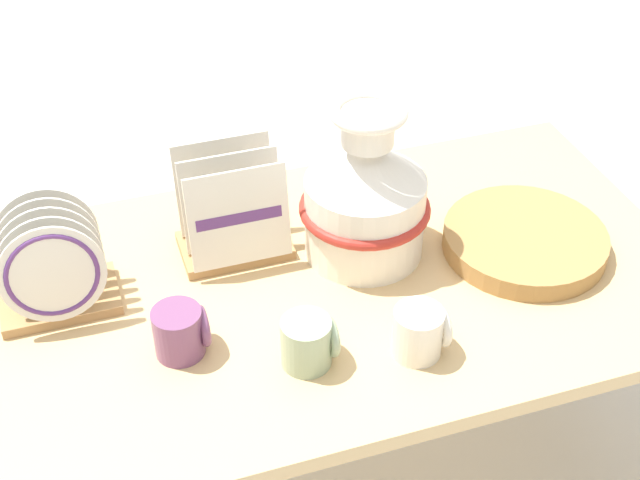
{
  "coord_description": "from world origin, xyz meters",
  "views": [
    {
      "loc": [
        -0.43,
        -1.29,
        1.83
      ],
      "look_at": [
        0.0,
        0.0,
        0.75
      ],
      "focal_mm": 50.0,
      "sensor_mm": 36.0,
      "label": 1
    }
  ],
  "objects_px": {
    "ceramic_vase": "(365,195)",
    "mug_plum_glaze": "(181,331)",
    "dish_rack_square_plates": "(233,221)",
    "dish_rack_round_plates": "(53,271)",
    "mug_sage_glaze": "(309,342)",
    "wicker_charger_stack": "(525,241)",
    "mug_cream_glaze": "(420,332)"
  },
  "relations": [
    {
      "from": "dish_rack_round_plates",
      "to": "dish_rack_square_plates",
      "type": "bearing_deg",
      "value": 10.01
    },
    {
      "from": "dish_rack_round_plates",
      "to": "dish_rack_square_plates",
      "type": "height_order",
      "value": "dish_rack_square_plates"
    },
    {
      "from": "dish_rack_square_plates",
      "to": "mug_cream_glaze",
      "type": "bearing_deg",
      "value": -57.75
    },
    {
      "from": "ceramic_vase",
      "to": "dish_rack_round_plates",
      "type": "relative_size",
      "value": 1.52
    },
    {
      "from": "wicker_charger_stack",
      "to": "mug_sage_glaze",
      "type": "xyz_separation_m",
      "value": [
        -0.53,
        -0.17,
        0.03
      ]
    },
    {
      "from": "wicker_charger_stack",
      "to": "mug_cream_glaze",
      "type": "bearing_deg",
      "value": -147.8
    },
    {
      "from": "wicker_charger_stack",
      "to": "mug_plum_glaze",
      "type": "relative_size",
      "value": 3.41
    },
    {
      "from": "dish_rack_round_plates",
      "to": "mug_plum_glaze",
      "type": "relative_size",
      "value": 2.25
    },
    {
      "from": "ceramic_vase",
      "to": "wicker_charger_stack",
      "type": "xyz_separation_m",
      "value": [
        0.32,
        -0.1,
        -0.12
      ]
    },
    {
      "from": "ceramic_vase",
      "to": "dish_rack_round_plates",
      "type": "xyz_separation_m",
      "value": [
        -0.62,
        0.02,
        -0.05
      ]
    },
    {
      "from": "dish_rack_square_plates",
      "to": "wicker_charger_stack",
      "type": "relative_size",
      "value": 0.67
    },
    {
      "from": "dish_rack_square_plates",
      "to": "mug_plum_glaze",
      "type": "distance_m",
      "value": 0.31
    },
    {
      "from": "dish_rack_round_plates",
      "to": "mug_cream_glaze",
      "type": "xyz_separation_m",
      "value": [
        0.62,
        -0.33,
        -0.04
      ]
    },
    {
      "from": "dish_rack_round_plates",
      "to": "mug_sage_glaze",
      "type": "distance_m",
      "value": 0.51
    },
    {
      "from": "dish_rack_square_plates",
      "to": "mug_cream_glaze",
      "type": "distance_m",
      "value": 0.47
    },
    {
      "from": "dish_rack_square_plates",
      "to": "dish_rack_round_plates",
      "type": "bearing_deg",
      "value": -169.99
    },
    {
      "from": "dish_rack_round_plates",
      "to": "mug_sage_glaze",
      "type": "height_order",
      "value": "dish_rack_round_plates"
    },
    {
      "from": "wicker_charger_stack",
      "to": "mug_cream_glaze",
      "type": "distance_m",
      "value": 0.39
    },
    {
      "from": "dish_rack_round_plates",
      "to": "mug_plum_glaze",
      "type": "height_order",
      "value": "dish_rack_round_plates"
    },
    {
      "from": "ceramic_vase",
      "to": "mug_plum_glaze",
      "type": "distance_m",
      "value": 0.47
    },
    {
      "from": "dish_rack_round_plates",
      "to": "wicker_charger_stack",
      "type": "bearing_deg",
      "value": -7.5
    },
    {
      "from": "dish_rack_square_plates",
      "to": "mug_sage_glaze",
      "type": "relative_size",
      "value": 2.27
    },
    {
      "from": "mug_plum_glaze",
      "to": "ceramic_vase",
      "type": "bearing_deg",
      "value": 22.6
    },
    {
      "from": "ceramic_vase",
      "to": "mug_sage_glaze",
      "type": "distance_m",
      "value": 0.36
    },
    {
      "from": "dish_rack_round_plates",
      "to": "dish_rack_square_plates",
      "type": "distance_m",
      "value": 0.37
    },
    {
      "from": "mug_cream_glaze",
      "to": "mug_plum_glaze",
      "type": "height_order",
      "value": "same"
    },
    {
      "from": "mug_cream_glaze",
      "to": "mug_sage_glaze",
      "type": "distance_m",
      "value": 0.2
    },
    {
      "from": "mug_sage_glaze",
      "to": "ceramic_vase",
      "type": "bearing_deg",
      "value": 52.85
    },
    {
      "from": "dish_rack_square_plates",
      "to": "mug_plum_glaze",
      "type": "height_order",
      "value": "dish_rack_square_plates"
    },
    {
      "from": "mug_cream_glaze",
      "to": "ceramic_vase",
      "type": "bearing_deg",
      "value": 88.74
    },
    {
      "from": "wicker_charger_stack",
      "to": "mug_plum_glaze",
      "type": "distance_m",
      "value": 0.75
    },
    {
      "from": "dish_rack_round_plates",
      "to": "dish_rack_square_plates",
      "type": "xyz_separation_m",
      "value": [
        0.37,
        0.06,
        -0.01
      ]
    }
  ]
}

